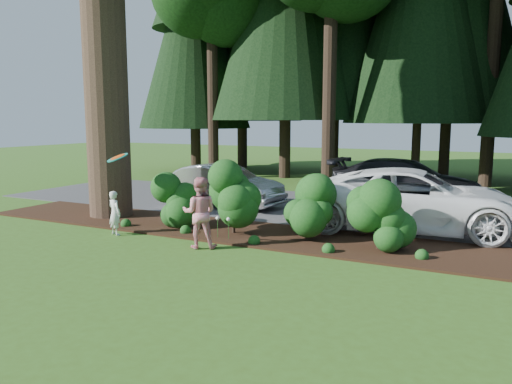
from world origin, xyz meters
TOP-DOWN VIEW (x-y plane):
  - ground at (0.00, 0.00)m, footprint 80.00×80.00m
  - mulch_bed at (0.00, 3.25)m, footprint 16.00×2.50m
  - driveway at (0.00, 7.50)m, footprint 22.00×6.00m
  - shrub_row at (0.77, 3.14)m, footprint 6.53×1.60m
  - lily_cluster at (-0.30, 2.40)m, footprint 0.69×0.09m
  - car_silver_wagon at (-2.50, 6.33)m, footprint 4.24×1.80m
  - car_white_suv at (3.78, 5.34)m, footprint 6.03×3.33m
  - car_dark_suv at (2.73, 9.80)m, footprint 5.18×2.24m
  - child at (-2.82, 1.63)m, footprint 0.46×0.37m
  - adult at (-0.24, 1.54)m, footprint 0.96×0.88m
  - frisbee at (-3.02, 2.03)m, footprint 0.58×0.53m

SIDE VIEW (x-z plane):
  - ground at x=0.00m, z-range 0.00..0.00m
  - driveway at x=0.00m, z-range 0.00..0.03m
  - mulch_bed at x=0.00m, z-range 0.00..0.05m
  - lily_cluster at x=-0.30m, z-range 0.21..0.78m
  - child at x=-2.82m, z-range 0.00..1.11m
  - car_silver_wagon at x=-2.50m, z-range 0.03..1.39m
  - car_dark_suv at x=2.73m, z-range 0.03..1.52m
  - adult at x=-0.24m, z-range 0.00..1.60m
  - shrub_row at x=0.77m, z-range 0.00..1.61m
  - car_white_suv at x=3.78m, z-range 0.03..1.63m
  - frisbee at x=-3.02m, z-range 1.76..2.06m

